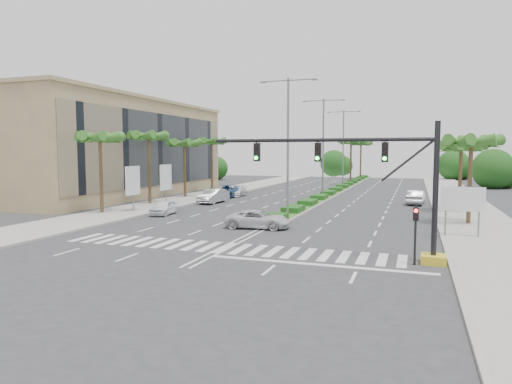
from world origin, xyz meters
TOP-DOWN VIEW (x-y plane):
  - ground at (0.00, 0.00)m, footprint 160.00×160.00m
  - footpath_right at (15.20, 20.00)m, footprint 6.00×120.00m
  - footpath_left at (-15.20, 20.00)m, footprint 6.00×120.00m
  - median at (0.00, 45.00)m, footprint 2.20×75.00m
  - median_grass at (0.00, 45.00)m, footprint 1.80×75.00m
  - building at (-26.00, 26.00)m, footprint 12.00×36.00m
  - signal_gantry at (9.27, -0.00)m, footprint 12.60×1.20m
  - pedestrian_signal at (10.60, -0.68)m, footprint 0.28×0.36m
  - direction_sign at (13.50, 7.99)m, footprint 2.70×0.11m
  - billboard_near at (-14.50, 12.00)m, footprint 0.18×2.10m
  - billboard_far at (-14.50, 18.00)m, footprint 0.18×2.10m
  - palm_left_near at (-16.50, 10.00)m, footprint 4.57×4.68m
  - palm_left_mid at (-16.50, 18.00)m, footprint 4.57×4.68m
  - palm_left_far at (-16.50, 26.00)m, footprint 4.57×4.68m
  - palm_left_end at (-16.50, 34.00)m, footprint 4.57×4.68m
  - palm_right_near at (14.50, 14.00)m, footprint 4.57×4.68m
  - palm_right_far at (14.50, 22.00)m, footprint 4.57×4.68m
  - palm_median_a at (0.00, 55.00)m, footprint 4.57×4.68m
  - palm_median_b at (0.00, 70.00)m, footprint 4.57×4.68m
  - streetlight_near at (0.00, 14.00)m, footprint 5.10×0.25m
  - streetlight_mid at (0.00, 30.00)m, footprint 5.10×0.25m
  - streetlight_far at (0.00, 46.00)m, footprint 5.10×0.25m
  - car_parked_a at (-10.90, 11.58)m, footprint 1.88×4.02m
  - car_parked_b at (-10.62, 21.60)m, footprint 1.99×4.88m
  - car_parked_c at (-11.80, 27.98)m, footprint 2.64×5.65m
  - car_parked_d at (-11.07, 29.87)m, footprint 2.17×4.58m
  - car_crossing at (-0.44, 7.33)m, footprint 5.01×2.64m
  - car_right at (10.66, 27.77)m, footprint 1.99×4.76m

SIDE VIEW (x-z plane):
  - ground at x=0.00m, z-range 0.00..0.00m
  - footpath_right at x=15.20m, z-range 0.00..0.15m
  - footpath_left at x=-15.20m, z-range 0.00..0.15m
  - median at x=0.00m, z-range 0.00..0.20m
  - median_grass at x=0.00m, z-range 0.20..0.24m
  - car_parked_d at x=-11.07m, z-range 0.00..1.29m
  - car_parked_a at x=-10.90m, z-range 0.00..1.33m
  - car_crossing at x=-0.44m, z-range 0.00..1.35m
  - car_right at x=10.66m, z-range 0.00..1.53m
  - car_parked_c at x=-11.80m, z-range 0.00..1.56m
  - car_parked_b at x=-10.62m, z-range 0.00..1.57m
  - pedestrian_signal at x=10.60m, z-range 0.54..3.54m
  - direction_sign at x=13.50m, z-range 0.75..4.15m
  - billboard_near at x=-14.50m, z-range 0.79..5.14m
  - billboard_far at x=-14.50m, z-range 0.79..5.14m
  - signal_gantry at x=9.27m, z-range -0.14..7.06m
  - palm_right_far at x=14.50m, z-range 2.54..9.29m
  - building at x=-26.00m, z-range 0.00..12.00m
  - palm_right_near at x=14.50m, z-range 2.68..9.73m
  - palm_left_far at x=-16.50m, z-range 2.82..10.17m
  - palm_left_near at x=-16.50m, z-range 2.91..10.46m
  - streetlight_near at x=0.00m, z-range 0.81..12.81m
  - streetlight_mid at x=0.00m, z-range 0.81..12.81m
  - streetlight_far at x=0.00m, z-range 0.81..12.81m
  - palm_left_end at x=-16.50m, z-range 3.01..10.76m
  - palm_left_mid at x=-16.50m, z-range 3.10..11.05m
  - palm_median_a at x=0.00m, z-range 3.15..11.20m
  - palm_median_b at x=0.00m, z-range 3.15..11.20m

